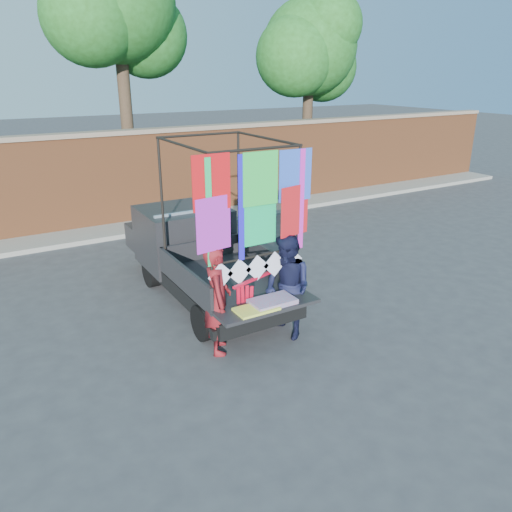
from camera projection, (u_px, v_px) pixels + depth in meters
ground at (228, 329)px, 8.42m from camera, size 90.00×90.00×0.00m
brick_wall at (109, 179)px, 13.62m from camera, size 30.00×0.45×2.61m
curb at (120, 230)px, 13.49m from camera, size 30.00×1.20×0.12m
tree_mid at (119, 8)px, 13.48m from camera, size 4.20×3.30×7.73m
tree_right at (312, 51)px, 16.90m from camera, size 4.20×3.30×6.62m
pickup_truck at (194, 252)px, 9.76m from camera, size 1.95×4.90×3.09m
woman at (217, 299)px, 7.51m from camera, size 0.63×0.74×1.74m
man at (287, 287)px, 7.95m from camera, size 0.75×0.91×1.72m
streamer_bundle at (248, 292)px, 7.66m from camera, size 0.85×0.31×0.61m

